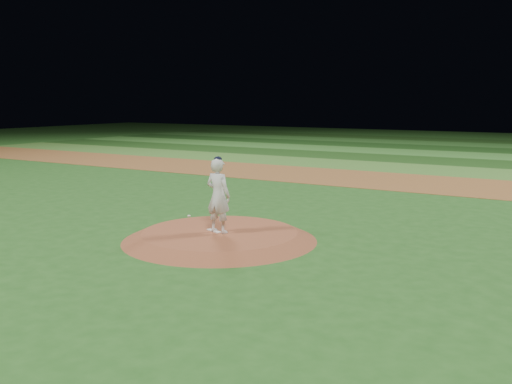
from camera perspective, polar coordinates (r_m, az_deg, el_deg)
name	(u,v)px	position (r m, az deg, el deg)	size (l,w,h in m)	color
ground	(220,240)	(16.24, -3.64, -4.81)	(120.00, 120.00, 0.00)	#21551B
infield_dirt_band	(381,180)	(28.68, 12.40, 1.17)	(70.00, 6.00, 0.02)	brown
outfield_stripe_0	(412,169)	(33.91, 15.37, 2.27)	(70.00, 5.00, 0.02)	#3F772B
outfield_stripe_1	(434,161)	(38.72, 17.38, 3.01)	(70.00, 5.00, 0.02)	#1B4416
outfield_stripe_2	(451,154)	(43.58, 18.94, 3.59)	(70.00, 5.00, 0.02)	#377B2C
outfield_stripe_3	(465,149)	(48.46, 20.18, 4.04)	(70.00, 5.00, 0.02)	#184014
outfield_stripe_4	(477,145)	(53.37, 21.20, 4.42)	(70.00, 5.00, 0.02)	#2B6524
outfield_stripe_5	(486,141)	(58.29, 22.05, 4.72)	(70.00, 5.00, 0.02)	#1B4215
pitchers_mound	(220,236)	(16.21, -3.64, -4.38)	(5.50, 5.50, 0.25)	brown
pitching_rubber	(214,231)	(16.20, -4.23, -3.90)	(0.55, 0.14, 0.03)	silver
rosin_bag	(189,216)	(18.25, -6.72, -2.38)	(0.11, 0.11, 0.06)	white
pitcher_on_mound	(218,195)	(15.86, -3.79, -0.34)	(0.78, 0.53, 2.14)	silver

